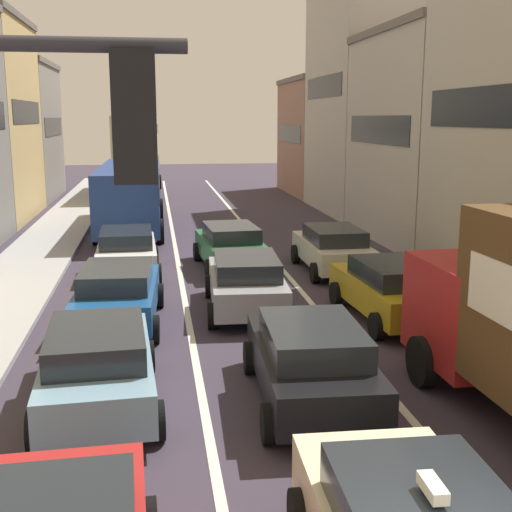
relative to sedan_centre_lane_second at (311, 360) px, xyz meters
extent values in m
cube|color=#A1A1A1|center=(-6.88, 13.21, -0.73)|extent=(2.60, 64.00, 0.14)
cube|color=silver|center=(-1.88, 13.21, -0.79)|extent=(0.16, 60.00, 0.01)
cube|color=silver|center=(1.52, 13.21, -0.79)|extent=(0.16, 60.00, 0.01)
cube|color=black|center=(-8.66, 24.01, 4.42)|extent=(0.02, 7.04, 1.10)
cube|color=black|center=(-8.66, 32.81, 3.61)|extent=(0.02, 7.04, 1.10)
cube|color=#936B5B|center=(9.72, 32.81, 2.80)|extent=(7.00, 8.70, 7.19)
cube|color=black|center=(6.21, 32.81, 3.16)|extent=(0.02, 7.04, 1.10)
cube|color=#66605B|center=(9.72, 32.81, 6.54)|extent=(7.20, 8.70, 0.30)
cube|color=#B2ADA3|center=(9.72, 24.01, 5.13)|extent=(7.00, 8.70, 11.85)
cube|color=black|center=(6.21, 24.01, 5.72)|extent=(0.02, 7.04, 1.10)
cube|color=#B2ADA3|center=(9.72, 15.21, 3.28)|extent=(7.00, 8.70, 8.16)
cube|color=black|center=(6.21, 15.21, 3.69)|extent=(0.02, 7.04, 1.10)
cube|color=#66605B|center=(9.72, 15.21, 7.51)|extent=(7.20, 8.70, 0.30)
cube|color=black|center=(6.21, 6.41, 4.44)|extent=(0.02, 7.04, 1.10)
cube|color=black|center=(-2.73, -6.34, 4.15)|extent=(0.28, 0.28, 0.84)
sphere|color=red|center=(-2.73, -6.19, 4.41)|extent=(0.18, 0.18, 0.18)
sphere|color=#F2A519|center=(-2.73, -6.19, 4.15)|extent=(0.18, 0.18, 0.18)
sphere|color=green|center=(-2.73, -6.19, 3.89)|extent=(0.18, 0.18, 0.18)
cube|color=#A51E1E|center=(3.46, 0.39, 0.63)|extent=(2.45, 2.45, 1.90)
cube|color=black|center=(3.43, 1.60, 1.01)|extent=(2.02, 0.07, 0.70)
cylinder|color=black|center=(2.26, 0.44, -0.32)|extent=(0.32, 0.97, 0.96)
cube|color=#F2EACC|center=(-0.15, -5.51, 0.80)|extent=(0.17, 0.44, 0.12)
cylinder|color=black|center=(0.82, -3.88, -0.48)|extent=(0.24, 0.65, 0.64)
cube|color=black|center=(0.00, 0.05, -0.13)|extent=(1.97, 4.37, 0.70)
cube|color=#1E2328|center=(-0.01, -0.15, 0.43)|extent=(1.68, 2.47, 0.52)
cylinder|color=black|center=(-0.86, 1.55, -0.48)|extent=(0.25, 0.65, 0.64)
cylinder|color=black|center=(0.98, 1.47, -0.48)|extent=(0.25, 0.65, 0.64)
cylinder|color=black|center=(-0.98, -1.37, -0.48)|extent=(0.25, 0.65, 0.64)
cylinder|color=black|center=(0.86, -1.45, -0.48)|extent=(0.25, 0.65, 0.64)
cube|color=#759EB7|center=(-3.67, 0.41, -0.13)|extent=(2.02, 4.39, 0.70)
cube|color=#1E2328|center=(-3.66, 0.21, 0.43)|extent=(1.71, 2.49, 0.52)
cylinder|color=black|center=(-4.67, 1.82, -0.48)|extent=(0.25, 0.65, 0.64)
cylinder|color=black|center=(-2.83, 1.92, -0.48)|extent=(0.25, 0.65, 0.64)
cylinder|color=black|center=(-4.52, -1.10, -0.48)|extent=(0.25, 0.65, 0.64)
cylinder|color=black|center=(-2.68, -1.00, -0.48)|extent=(0.25, 0.65, 0.64)
cube|color=gray|center=(-0.34, 5.89, -0.13)|extent=(2.04, 4.40, 0.70)
cube|color=#1E2328|center=(-0.35, 5.69, 0.43)|extent=(1.72, 2.49, 0.52)
cylinder|color=black|center=(-1.18, 7.40, -0.48)|extent=(0.26, 0.65, 0.64)
cylinder|color=black|center=(0.66, 7.30, -0.48)|extent=(0.26, 0.65, 0.64)
cylinder|color=black|center=(-1.34, 4.48, -0.48)|extent=(0.26, 0.65, 0.64)
cylinder|color=black|center=(0.50, 4.38, -0.48)|extent=(0.26, 0.65, 0.64)
cube|color=#194C8C|center=(-3.56, 5.17, -0.13)|extent=(2.00, 4.38, 0.70)
cube|color=#1E2328|center=(-3.57, 4.97, 0.43)|extent=(1.70, 2.48, 0.52)
cylinder|color=black|center=(-4.41, 6.67, -0.48)|extent=(0.25, 0.65, 0.64)
cylinder|color=black|center=(-2.57, 6.59, -0.48)|extent=(0.25, 0.65, 0.64)
cylinder|color=black|center=(-4.55, 3.75, -0.48)|extent=(0.25, 0.65, 0.64)
cylinder|color=black|center=(-2.71, 3.67, -0.48)|extent=(0.25, 0.65, 0.64)
cube|color=#19592D|center=(-0.18, 10.99, -0.13)|extent=(2.08, 4.41, 0.70)
cube|color=#1E2328|center=(-0.16, 10.79, 0.43)|extent=(1.74, 2.51, 0.52)
cylinder|color=black|center=(-1.19, 12.39, -0.48)|extent=(0.26, 0.65, 0.64)
cylinder|color=black|center=(0.65, 12.51, -0.48)|extent=(0.26, 0.65, 0.64)
cylinder|color=black|center=(-1.00, 9.47, -0.48)|extent=(0.26, 0.65, 0.64)
cylinder|color=black|center=(0.84, 9.60, -0.48)|extent=(0.26, 0.65, 0.64)
cube|color=silver|center=(-3.55, 10.56, -0.13)|extent=(1.91, 4.34, 0.70)
cube|color=#1E2328|center=(-3.54, 10.36, 0.43)|extent=(1.64, 2.45, 0.52)
cylinder|color=black|center=(-4.50, 12.00, -0.48)|extent=(0.24, 0.65, 0.64)
cylinder|color=black|center=(-2.66, 12.04, -0.48)|extent=(0.24, 0.65, 0.64)
cylinder|color=black|center=(-4.43, 9.07, -0.48)|extent=(0.24, 0.65, 0.64)
cylinder|color=black|center=(-2.59, 9.12, -0.48)|extent=(0.24, 0.65, 0.64)
cube|color=#B29319|center=(3.13, 4.64, -0.13)|extent=(2.01, 4.38, 0.70)
cube|color=#1E2328|center=(3.14, 4.44, 0.43)|extent=(1.70, 2.48, 0.52)
cylinder|color=black|center=(2.13, 6.05, -0.48)|extent=(0.25, 0.65, 0.64)
cylinder|color=black|center=(3.97, 6.15, -0.48)|extent=(0.25, 0.65, 0.64)
cylinder|color=black|center=(2.28, 3.13, -0.48)|extent=(0.25, 0.65, 0.64)
cylinder|color=black|center=(4.12, 3.22, -0.48)|extent=(0.25, 0.65, 0.64)
cube|color=beige|center=(3.08, 10.00, -0.13)|extent=(1.81, 4.30, 0.70)
cube|color=#1E2328|center=(3.07, 9.80, 0.43)|extent=(1.59, 2.41, 0.52)
cylinder|color=black|center=(2.16, 11.47, -0.48)|extent=(0.22, 0.64, 0.64)
cylinder|color=black|center=(4.00, 11.46, -0.48)|extent=(0.22, 0.64, 0.64)
cylinder|color=black|center=(2.15, 8.54, -0.48)|extent=(0.22, 0.64, 0.64)
cylinder|color=black|center=(3.99, 8.54, -0.48)|extent=(0.22, 0.64, 0.64)
cube|color=navy|center=(-3.65, 19.08, 0.90)|extent=(2.60, 10.52, 2.40)
cube|color=black|center=(-3.65, 19.08, 1.26)|extent=(2.63, 9.89, 0.70)
cylinder|color=black|center=(-4.86, 22.88, -0.30)|extent=(0.31, 1.00, 1.00)
cylinder|color=black|center=(-2.36, 22.85, -0.30)|extent=(0.31, 1.00, 1.00)
cylinder|color=black|center=(-4.93, 15.95, -0.30)|extent=(0.31, 1.00, 1.00)
cylinder|color=black|center=(-2.43, 15.92, -0.30)|extent=(0.31, 1.00, 1.00)
cube|color=#BFB793|center=(-3.61, 33.57, 0.90)|extent=(2.79, 10.56, 2.40)
cube|color=black|center=(-3.61, 33.57, 1.26)|extent=(2.80, 9.94, 0.70)
cube|color=#BFB793|center=(-3.61, 33.57, 3.18)|extent=(2.79, 10.56, 2.16)
cube|color=black|center=(-3.61, 33.57, 3.42)|extent=(2.80, 9.94, 0.64)
cylinder|color=black|center=(-4.75, 37.38, -0.30)|extent=(0.33, 1.01, 1.00)
cylinder|color=black|center=(-2.25, 37.32, -0.30)|extent=(0.33, 1.01, 1.00)
cylinder|color=black|center=(-4.94, 30.46, -0.30)|extent=(0.33, 1.01, 1.00)
cylinder|color=black|center=(-2.44, 30.39, -0.30)|extent=(0.33, 1.01, 1.00)
camera|label=1|loc=(-2.62, -10.84, 4.15)|focal=47.08mm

